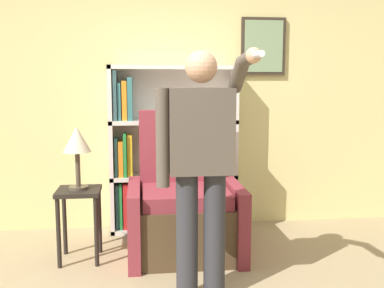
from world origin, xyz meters
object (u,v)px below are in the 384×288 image
at_px(table_lamp, 77,143).
at_px(armchair, 184,209).
at_px(side_table, 79,206).
at_px(bookcase, 161,151).
at_px(person_standing, 201,160).

bearing_deg(table_lamp, armchair, 5.09).
height_order(armchair, side_table, armchair).
xyz_separation_m(armchair, table_lamp, (-0.89, -0.08, 0.61)).
height_order(bookcase, side_table, bookcase).
distance_m(bookcase, armchair, 0.79).
bearing_deg(table_lamp, side_table, 116.57).
bearing_deg(bookcase, armchair, -75.19).
bearing_deg(table_lamp, bookcase, 45.55).
relative_size(armchair, table_lamp, 2.37).
xyz_separation_m(bookcase, armchair, (0.17, -0.65, -0.41)).
relative_size(bookcase, armchair, 1.33).
xyz_separation_m(bookcase, side_table, (-0.72, -0.73, -0.33)).
relative_size(armchair, side_table, 2.03).
xyz_separation_m(person_standing, side_table, (-0.92, 0.79, -0.50)).
xyz_separation_m(armchair, person_standing, (0.03, -0.87, 0.58)).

